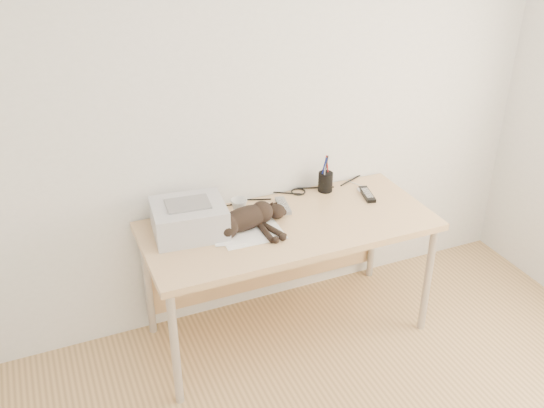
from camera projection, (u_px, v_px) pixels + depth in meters
name	position (u px, v px, depth m)	size (l,w,h in m)	color
wall_back	(264.00, 105.00, 3.33)	(3.50, 3.50, 0.00)	white
desk	(283.00, 236.00, 3.44)	(1.60, 0.70, 0.74)	tan
printer	(189.00, 218.00, 3.18)	(0.40, 0.35, 0.18)	#B3B3B8
papers	(248.00, 233.00, 3.21)	(0.39, 0.30, 0.01)	white
cat	(243.00, 221.00, 3.21)	(0.61, 0.29, 0.14)	black
mug	(239.00, 206.00, 3.38)	(0.09, 0.09, 0.09)	white
pen_cup	(325.00, 181.00, 3.62)	(0.09, 0.09, 0.22)	black
remote_grey	(283.00, 206.00, 3.46)	(0.05, 0.19, 0.02)	gray
remote_black	(367.00, 194.00, 3.58)	(0.05, 0.19, 0.02)	black
mouse	(364.00, 189.00, 3.63)	(0.06, 0.10, 0.03)	white
cable_tangle	(267.00, 198.00, 3.55)	(1.36, 0.09, 0.01)	black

